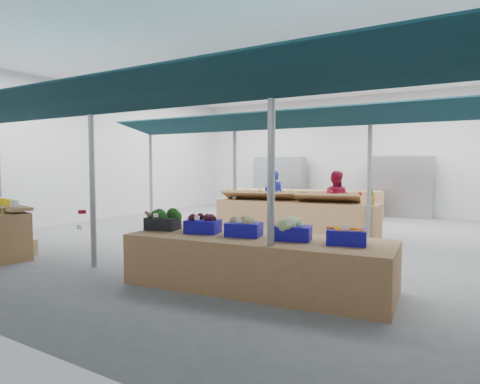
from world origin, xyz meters
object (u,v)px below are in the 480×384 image
Objects in this scene: fruit_counter at (296,218)px; crate_stack at (285,275)px; veg_counter at (257,263)px; vendor_left at (274,198)px; vendor_right at (335,201)px.

crate_stack is at bearing -73.85° from fruit_counter.
veg_counter reaches higher than crate_stack.
vendor_left is at bearing 108.34° from veg_counter.
fruit_counter is (-1.42, 4.38, 0.06)m from veg_counter.
vendor_left is at bearing 130.40° from fruit_counter.
vendor_right reaches higher than veg_counter.
vendor_left reaches higher than veg_counter.
fruit_counter is 5.01m from crate_stack.
vendor_right is (0.60, 1.10, 0.37)m from fruit_counter.
fruit_counter is at bearing 113.24° from crate_stack.
vendor_left is at bearing 119.12° from crate_stack.
veg_counter is at bearing 158.41° from crate_stack.
veg_counter is 2.40× the size of vendor_left.
crate_stack is at bearing 112.03° from vendor_left.
veg_counter is 2.40× the size of vendor_right.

